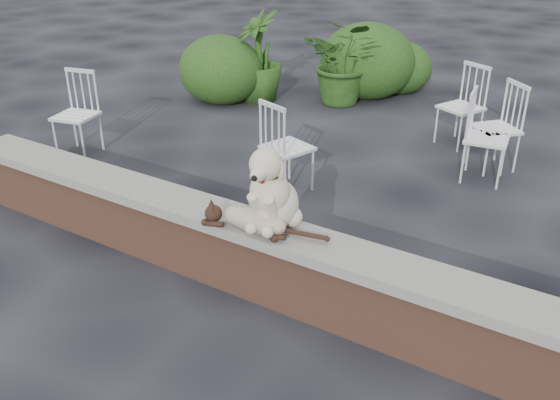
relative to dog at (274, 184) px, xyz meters
The scene contains 13 objects.
ground 0.91m from the dog, 155.44° to the right, with size 60.00×60.00×0.00m, color black.
brick_wall 0.66m from the dog, 155.44° to the right, with size 6.00×0.30×0.50m, color brown.
capstone 0.38m from the dog, 155.44° to the right, with size 6.20×0.40×0.08m, color slate.
dog is the anchor object (origin of this frame).
cat 0.29m from the dog, 118.07° to the right, with size 1.08×0.26×0.18m, color tan, non-canonical shape.
chair_c 1.84m from the dog, 118.57° to the left, with size 0.56×0.56×0.94m, color white, non-canonical shape.
chair_a 3.58m from the dog, 161.62° to the left, with size 0.56×0.56×0.94m, color white, non-canonical shape.
chair_d 3.32m from the dog, 77.09° to the left, with size 0.56×0.56×0.94m, color white, non-canonical shape.
chair_b 3.75m from the dog, 86.80° to the left, with size 0.56×0.56×0.94m, color white, non-canonical shape.
chair_e 2.98m from the dog, 75.44° to the left, with size 0.56×0.56×0.94m, color white, non-canonical shape.
potted_plant_a 4.73m from the dog, 110.55° to the left, with size 1.08×0.94×1.20m, color #194012.
potted_plant_b 4.79m from the dog, 125.36° to the left, with size 0.71×0.71×1.27m, color #194012.
shrubbery 5.06m from the dog, 114.17° to the left, with size 3.10×2.81×1.11m.
Camera 1 is at (2.14, -3.12, 2.68)m, focal length 38.91 mm.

